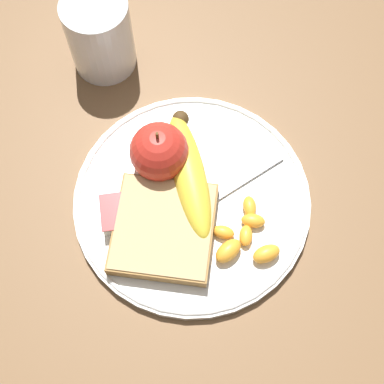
{
  "coord_description": "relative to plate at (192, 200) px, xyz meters",
  "views": [
    {
      "loc": [
        0.24,
        -0.03,
        0.6
      ],
      "look_at": [
        0.0,
        0.0,
        0.03
      ],
      "focal_mm": 50.0,
      "sensor_mm": 36.0,
      "label": 1
    }
  ],
  "objects": [
    {
      "name": "orange_segment_4",
      "position": [
        0.07,
        0.03,
        0.01
      ],
      "size": [
        0.04,
        0.04,
        0.02
      ],
      "color": "#F9A32D",
      "rests_on": "plate"
    },
    {
      "name": "plate",
      "position": [
        0.0,
        0.0,
        0.0
      ],
      "size": [
        0.28,
        0.28,
        0.01
      ],
      "color": "white",
      "rests_on": "ground_plane"
    },
    {
      "name": "orange_segment_3",
      "position": [
        0.02,
        0.06,
        0.01
      ],
      "size": [
        0.03,
        0.02,
        0.01
      ],
      "color": "#F9A32D",
      "rests_on": "plate"
    },
    {
      "name": "orange_segment_1",
      "position": [
        0.02,
        0.01,
        0.01
      ],
      "size": [
        0.04,
        0.03,
        0.02
      ],
      "color": "#F9A32D",
      "rests_on": "plate"
    },
    {
      "name": "orange_segment_5",
      "position": [
        0.08,
        0.07,
        0.01
      ],
      "size": [
        0.03,
        0.04,
        0.02
      ],
      "color": "#F9A32D",
      "rests_on": "plate"
    },
    {
      "name": "bread_slice",
      "position": [
        0.04,
        -0.04,
        0.02
      ],
      "size": [
        0.14,
        0.14,
        0.02
      ],
      "color": "olive",
      "rests_on": "plate"
    },
    {
      "name": "orange_segment_0",
      "position": [
        0.04,
        0.07,
        0.01
      ],
      "size": [
        0.02,
        0.03,
        0.02
      ],
      "color": "#F9A32D",
      "rests_on": "plate"
    },
    {
      "name": "orange_segment_2",
      "position": [
        0.05,
        0.03,
        0.01
      ],
      "size": [
        0.02,
        0.03,
        0.01
      ],
      "color": "#F9A32D",
      "rests_on": "plate"
    },
    {
      "name": "orange_segment_6",
      "position": [
        0.06,
        0.05,
        0.01
      ],
      "size": [
        0.03,
        0.02,
        0.01
      ],
      "color": "#F9A32D",
      "rests_on": "plate"
    },
    {
      "name": "banana",
      "position": [
        -0.03,
        0.0,
        0.02
      ],
      "size": [
        0.17,
        0.05,
        0.04
      ],
      "color": "yellow",
      "rests_on": "plate"
    },
    {
      "name": "fork",
      "position": [
        0.01,
        0.02,
        0.01
      ],
      "size": [
        0.09,
        0.17,
        0.0
      ],
      "rotation": [
        0.0,
        0.0,
        11.44
      ],
      "color": "#B2B2B7",
      "rests_on": "plate"
    },
    {
      "name": "jam_packet",
      "position": [
        0.01,
        -0.09,
        0.01
      ],
      "size": [
        0.04,
        0.04,
        0.02
      ],
      "color": "white",
      "rests_on": "plate"
    },
    {
      "name": "ground_plane",
      "position": [
        0.0,
        0.0,
        -0.01
      ],
      "size": [
        3.0,
        3.0,
        0.0
      ],
      "primitive_type": "plane",
      "color": "brown"
    },
    {
      "name": "juice_glass",
      "position": [
        -0.22,
        -0.09,
        0.04
      ],
      "size": [
        0.08,
        0.08,
        0.1
      ],
      "color": "silver",
      "rests_on": "ground_plane"
    },
    {
      "name": "apple",
      "position": [
        -0.05,
        -0.03,
        0.04
      ],
      "size": [
        0.07,
        0.07,
        0.08
      ],
      "color": "red",
      "rests_on": "plate"
    }
  ]
}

